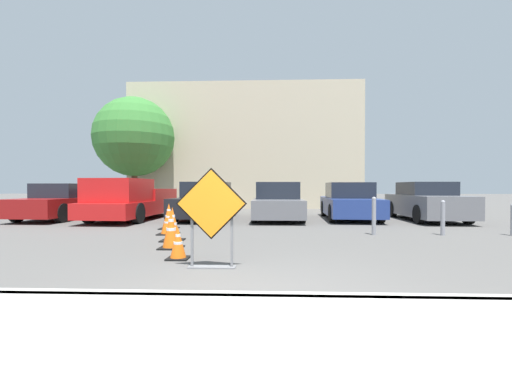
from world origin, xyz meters
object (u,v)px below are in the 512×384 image
at_px(traffic_cone_nearest, 178,243).
at_px(parked_car_nearest, 64,202).
at_px(pickup_truck, 130,202).
at_px(parked_car_third, 278,202).
at_px(bollard_second, 443,217).
at_px(traffic_cone_second, 171,230).
at_px(traffic_cone_fifth, 169,216).
at_px(traffic_cone_fourth, 168,223).
at_px(bollard_nearest, 374,215).
at_px(traffic_cone_third, 172,224).
at_px(parked_car_second, 207,202).
at_px(road_closed_sign, 211,212).
at_px(parked_car_fifth, 426,202).
at_px(parked_car_fourth, 349,202).

relative_size(traffic_cone_nearest, parked_car_nearest, 0.13).
bearing_deg(pickup_truck, parked_car_third, -172.58).
relative_size(parked_car_third, bollard_second, 4.70).
height_order(traffic_cone_second, traffic_cone_fifth, traffic_cone_second).
height_order(traffic_cone_fourth, traffic_cone_fifth, traffic_cone_fifth).
height_order(traffic_cone_fourth, bollard_nearest, bollard_nearest).
distance_m(traffic_cone_nearest, traffic_cone_fourth, 3.34).
xyz_separation_m(traffic_cone_nearest, traffic_cone_second, (-0.43, 1.05, 0.12)).
height_order(traffic_cone_third, parked_car_second, parked_car_second).
distance_m(pickup_truck, parked_car_third, 5.82).
height_order(parked_car_second, bollard_nearest, parked_car_second).
bearing_deg(bollard_second, traffic_cone_fifth, 172.09).
distance_m(traffic_cone_third, parked_car_third, 6.12).
bearing_deg(traffic_cone_second, pickup_truck, 119.43).
distance_m(road_closed_sign, parked_car_fifth, 10.74).
bearing_deg(parked_car_second, road_closed_sign, 104.05).
relative_size(traffic_cone_third, pickup_truck, 0.15).
bearing_deg(parked_car_third, traffic_cone_third, 64.43).
height_order(traffic_cone_second, bollard_nearest, bollard_nearest).
bearing_deg(parked_car_fifth, traffic_cone_fifth, 19.88).
distance_m(traffic_cone_second, traffic_cone_fifth, 3.45).
bearing_deg(parked_car_nearest, traffic_cone_nearest, 133.53).
height_order(traffic_cone_third, traffic_cone_fifth, traffic_cone_third).
relative_size(road_closed_sign, parked_car_nearest, 0.35).
distance_m(traffic_cone_third, parked_car_fifth, 10.03).
bearing_deg(traffic_cone_fourth, pickup_truck, 124.57).
relative_size(parked_car_third, parked_car_fourth, 1.00).
bearing_deg(traffic_cone_second, traffic_cone_fourth, 108.28).
bearing_deg(pickup_truck, traffic_cone_fourth, 127.33).
bearing_deg(road_closed_sign, traffic_cone_third, 117.56).
xyz_separation_m(traffic_cone_fourth, pickup_truck, (-2.71, 3.93, 0.40)).
bearing_deg(parked_car_nearest, road_closed_sign, 133.98).
height_order(road_closed_sign, parked_car_fifth, road_closed_sign).
relative_size(traffic_cone_fourth, bollard_second, 0.69).
relative_size(road_closed_sign, traffic_cone_nearest, 2.77).
relative_size(traffic_cone_fourth, parked_car_fifth, 0.15).
bearing_deg(traffic_cone_third, parked_car_nearest, 138.16).
distance_m(traffic_cone_fourth, parked_car_second, 4.60).
relative_size(traffic_cone_nearest, bollard_nearest, 0.56).
bearing_deg(traffic_cone_fourth, bollard_second, 0.91).
xyz_separation_m(traffic_cone_second, bollard_nearest, (4.91, 2.22, 0.15)).
distance_m(parked_car_third, bollard_nearest, 4.96).
bearing_deg(parked_car_nearest, parked_car_third, -177.78).
xyz_separation_m(traffic_cone_fifth, parked_car_fourth, (6.32, 3.45, 0.29)).
bearing_deg(pickup_truck, traffic_cone_nearest, 121.23).
bearing_deg(traffic_cone_fifth, traffic_cone_fourth, -74.13).
xyz_separation_m(road_closed_sign, parked_car_fifth, (7.02, 8.12, -0.20)).
bearing_deg(parked_car_nearest, parked_car_fifth, -178.44).
xyz_separation_m(parked_car_fifth, bollard_nearest, (-3.27, -4.19, -0.15)).
height_order(parked_car_second, parked_car_fourth, parked_car_second).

